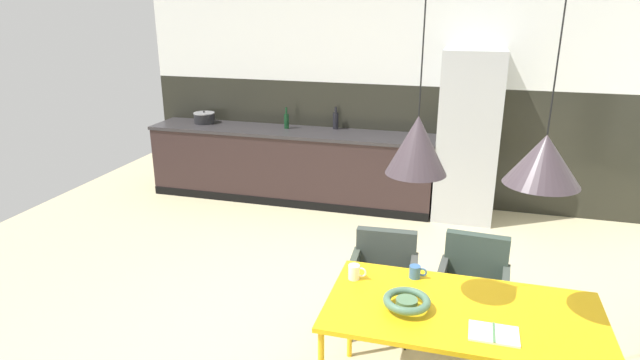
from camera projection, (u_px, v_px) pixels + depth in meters
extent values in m
plane|color=#C4B68B|center=(341.00, 352.00, 3.84)|extent=(8.62, 8.62, 0.00)
cube|color=black|center=(405.00, 144.00, 6.58)|extent=(6.59, 0.12, 1.46)
cube|color=silver|center=(411.00, 21.00, 6.12)|extent=(6.59, 0.12, 1.46)
cube|color=#2E2020|center=(290.00, 167.00, 6.70)|extent=(3.54, 0.60, 0.86)
cube|color=#2E2B2D|center=(289.00, 132.00, 6.56)|extent=(3.57, 0.63, 0.04)
cube|color=black|center=(283.00, 203.00, 6.54)|extent=(3.54, 0.01, 0.10)
cube|color=#ADAFB2|center=(468.00, 137.00, 5.99)|extent=(0.66, 0.60, 1.92)
cube|color=#EEB112|center=(463.00, 312.00, 3.04)|extent=(1.55, 0.82, 0.03)
cylinder|color=yellow|center=(350.00, 313.00, 3.69)|extent=(0.04, 0.04, 0.70)
cylinder|color=gold|center=(582.00, 349.00, 3.31)|extent=(0.04, 0.04, 0.70)
cube|color=#373F37|center=(472.00, 293.00, 3.84)|extent=(0.51, 0.49, 0.06)
cube|color=#303E36|center=(476.00, 256.00, 3.96)|extent=(0.46, 0.11, 0.34)
cube|color=#38403A|center=(505.00, 286.00, 3.74)|extent=(0.08, 0.42, 0.14)
cube|color=#383C39|center=(442.00, 275.00, 3.88)|extent=(0.08, 0.42, 0.14)
cylinder|color=black|center=(496.00, 339.00, 3.68)|extent=(0.02, 0.02, 0.37)
cylinder|color=black|center=(438.00, 328.00, 3.81)|extent=(0.02, 0.02, 0.37)
cylinder|color=black|center=(499.00, 310.00, 4.02)|extent=(0.02, 0.02, 0.37)
cylinder|color=black|center=(445.00, 301.00, 4.15)|extent=(0.02, 0.02, 0.37)
cylinder|color=black|center=(495.00, 345.00, 3.91)|extent=(0.04, 0.41, 0.02)
cylinder|color=black|center=(440.00, 334.00, 4.03)|extent=(0.04, 0.41, 0.02)
cube|color=#373F37|center=(383.00, 282.00, 3.96)|extent=(0.51, 0.49, 0.06)
cube|color=#333B36|center=(386.00, 248.00, 4.09)|extent=(0.46, 0.11, 0.30)
cube|color=#3C3D3A|center=(413.00, 273.00, 3.88)|extent=(0.07, 0.42, 0.14)
cube|color=#3A4238|center=(354.00, 267.00, 3.97)|extent=(0.07, 0.42, 0.14)
cylinder|color=black|center=(406.00, 326.00, 3.81)|extent=(0.02, 0.02, 0.39)
cylinder|color=black|center=(351.00, 319.00, 3.90)|extent=(0.02, 0.02, 0.39)
cylinder|color=black|center=(410.00, 299.00, 4.17)|extent=(0.02, 0.02, 0.39)
cylinder|color=black|center=(359.00, 293.00, 4.25)|extent=(0.02, 0.02, 0.39)
cylinder|color=black|center=(407.00, 333.00, 4.05)|extent=(0.04, 0.41, 0.02)
cylinder|color=black|center=(355.00, 326.00, 4.13)|extent=(0.04, 0.41, 0.02)
cylinder|color=#4C704C|center=(407.00, 304.00, 3.03)|extent=(0.12, 0.12, 0.06)
torus|color=#476C53|center=(407.00, 301.00, 3.02)|extent=(0.27, 0.27, 0.05)
cube|color=white|center=(481.00, 332.00, 2.83)|extent=(0.13, 0.18, 0.01)
cube|color=white|center=(507.00, 336.00, 2.79)|extent=(0.13, 0.18, 0.01)
cube|color=#4C7F4C|center=(494.00, 332.00, 2.81)|extent=(0.01, 0.19, 0.00)
cylinder|color=white|center=(354.00, 272.00, 3.36)|extent=(0.07, 0.07, 0.10)
torus|color=white|center=(361.00, 272.00, 3.35)|extent=(0.07, 0.01, 0.07)
cylinder|color=#335B93|center=(415.00, 272.00, 3.38)|extent=(0.07, 0.07, 0.08)
torus|color=#335B93|center=(422.00, 272.00, 3.36)|extent=(0.06, 0.01, 0.06)
cylinder|color=black|center=(204.00, 118.00, 6.92)|extent=(0.27, 0.27, 0.12)
cylinder|color=gray|center=(204.00, 113.00, 6.90)|extent=(0.27, 0.27, 0.01)
sphere|color=black|center=(204.00, 112.00, 6.89)|extent=(0.02, 0.02, 0.02)
cylinder|color=#0F3319|center=(287.00, 121.00, 6.62)|extent=(0.06, 0.06, 0.18)
cylinder|color=#0F3319|center=(286.00, 111.00, 6.58)|extent=(0.02, 0.02, 0.09)
cylinder|color=black|center=(336.00, 121.00, 6.58)|extent=(0.07, 0.07, 0.20)
cylinder|color=black|center=(336.00, 110.00, 6.54)|extent=(0.03, 0.03, 0.07)
cylinder|color=black|center=(425.00, 11.00, 2.58)|extent=(0.01, 0.01, 1.02)
cone|color=#392F34|center=(417.00, 145.00, 2.79)|extent=(0.32, 0.32, 0.31)
cylinder|color=black|center=(564.00, 18.00, 2.41)|extent=(0.01, 0.01, 1.08)
cone|color=#392F34|center=(544.00, 160.00, 2.62)|extent=(0.37, 0.37, 0.25)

